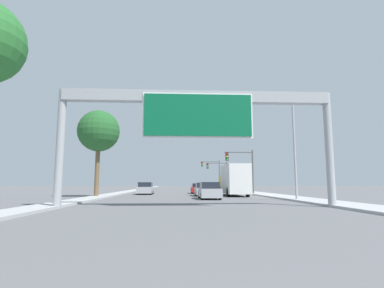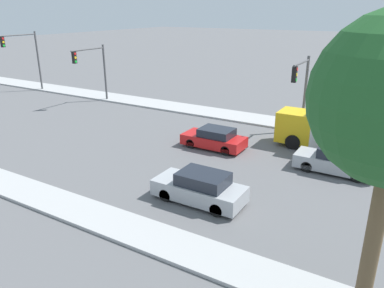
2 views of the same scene
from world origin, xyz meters
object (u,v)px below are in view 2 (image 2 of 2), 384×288
Objects in this scene: car_far_center at (336,161)px; traffic_light_far_intersection at (27,52)px; traffic_light_near_intersection at (302,84)px; car_near_center at (200,188)px; traffic_light_mid_block at (94,65)px; truck_box_primary at (351,128)px; car_near_right at (214,139)px.

car_far_center is 0.67× the size of traffic_light_far_intersection.
traffic_light_near_intersection is at bearing -89.71° from traffic_light_far_intersection.
car_near_center is 31.60m from traffic_light_far_intersection.
traffic_light_near_intersection reaches higher than car_near_center.
truck_box_primary is at bearing -94.45° from traffic_light_mid_block.
traffic_light_far_intersection is at bearing 86.79° from truck_box_primary.
car_far_center is 0.78× the size of traffic_light_mid_block.
car_far_center is 34.40m from traffic_light_far_intersection.
traffic_light_near_intersection is at bearing 34.19° from car_far_center.
car_far_center is at bearing -102.71° from traffic_light_mid_block.
traffic_light_mid_block is at bearing 71.43° from car_near_right.
car_far_center is (0.00, -7.81, 0.04)m from car_near_right.
truck_box_primary is 1.50× the size of traffic_light_near_intersection.
car_near_right is 0.97× the size of car_far_center.
traffic_light_near_intersection is at bearing -89.46° from traffic_light_mid_block.
traffic_light_far_intersection is at bearing 89.79° from traffic_light_mid_block.
traffic_light_near_intersection is at bearing -5.30° from car_near_center.
car_far_center is 0.51× the size of truck_box_primary.
truck_box_primary is (10.50, -5.07, 1.02)m from car_near_center.
car_near_center is 12.98m from traffic_light_near_intersection.
car_near_center is (-7.00, -2.87, 0.06)m from car_near_right.
truck_box_primary is at bearing -66.21° from car_near_right.
traffic_light_far_intersection is (1.90, 33.91, 2.65)m from truck_box_primary.
traffic_light_near_intersection is 20.00m from traffic_light_mid_block.
car_near_right is at bearing 143.99° from traffic_light_near_intersection.
car_near_right is at bearing -101.75° from traffic_light_far_intersection.
car_far_center is (7.00, -4.94, -0.02)m from car_near_center.
traffic_light_mid_block is (12.36, 18.84, 3.06)m from car_near_center.
traffic_light_near_intersection reaches higher than car_far_center.
car_far_center reaches higher than car_near_right.
car_near_right is 7.55m from traffic_light_near_intersection.
car_near_center is 0.81× the size of traffic_light_mid_block.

